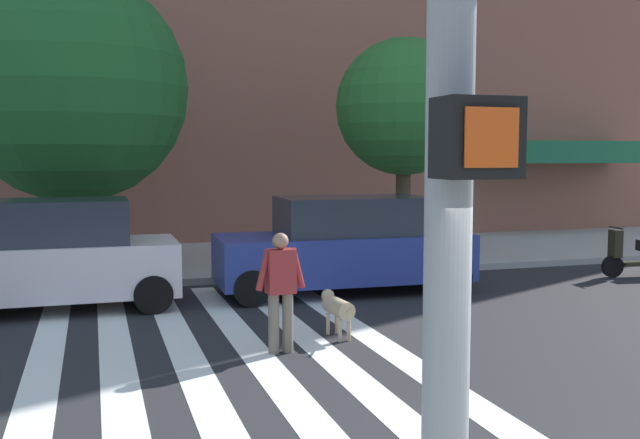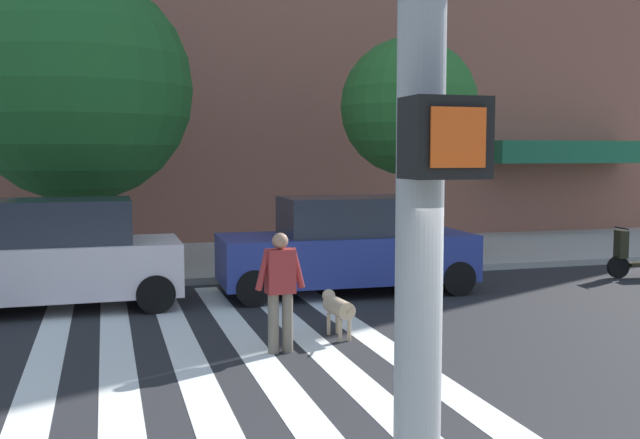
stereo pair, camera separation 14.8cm
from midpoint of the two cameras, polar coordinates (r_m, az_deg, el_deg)
name	(u,v)px [view 2 (the right image)]	position (r m, az deg, el deg)	size (l,w,h in m)	color
ground_plane	(296,362)	(9.63, -1.48, -11.09)	(160.00, 160.00, 0.00)	#232326
sidewalk_far	(205,260)	(18.18, -8.79, -3.18)	(80.00, 6.00, 0.15)	#A49E97
crosswalk_stripes	(229,367)	(9.45, -6.69, -11.42)	(4.95, 11.20, 0.01)	silver
parked_car_behind_first	(48,257)	(13.40, -20.21, -2.75)	(4.56, 1.89, 1.91)	silver
parked_car_third_in_line	(349,246)	(14.14, 2.60, -2.07)	(4.94, 2.02, 1.87)	navy
street_tree_nearest	(78,88)	(16.64, -18.21, 9.74)	(4.91, 4.91, 6.41)	#4C3823
street_tree_middle	(409,108)	(17.83, 7.22, 8.68)	(3.30, 3.30, 5.32)	#4C3823
pedestrian_dog_walker	(280,285)	(9.86, -2.70, -5.17)	(0.71, 0.27, 1.64)	#6B6051
dog_on_leash	(337,307)	(10.79, 1.76, -6.87)	(0.31, 1.05, 0.65)	tan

